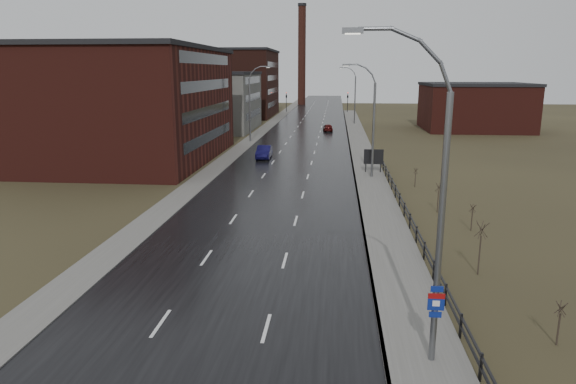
% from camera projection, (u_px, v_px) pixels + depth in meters
% --- Properties ---
extents(ground, '(320.00, 320.00, 0.00)m').
position_uv_depth(ground, '(186.00, 382.00, 18.07)').
color(ground, '#2D2819').
rests_on(ground, ground).
extents(road, '(14.00, 300.00, 0.06)m').
position_uv_depth(road, '(301.00, 144.00, 76.19)').
color(road, black).
rests_on(road, ground).
extents(sidewalk_right, '(3.20, 180.00, 0.18)m').
position_uv_depth(sidewalk_right, '(370.00, 179.00, 51.18)').
color(sidewalk_right, '#595651').
rests_on(sidewalk_right, ground).
extents(curb_right, '(0.16, 180.00, 0.18)m').
position_uv_depth(curb_right, '(355.00, 179.00, 51.32)').
color(curb_right, slate).
rests_on(curb_right, ground).
extents(sidewalk_left, '(2.40, 260.00, 0.12)m').
position_uv_depth(sidewalk_left, '(247.00, 143.00, 76.92)').
color(sidewalk_left, '#595651').
rests_on(sidewalk_left, ground).
extents(warehouse_near, '(22.44, 28.56, 13.50)m').
position_uv_depth(warehouse_near, '(120.00, 104.00, 61.99)').
color(warehouse_near, '#471914').
rests_on(warehouse_near, ground).
extents(warehouse_mid, '(16.32, 20.40, 10.50)m').
position_uv_depth(warehouse_mid, '(210.00, 101.00, 94.04)').
color(warehouse_mid, slate).
rests_on(warehouse_mid, ground).
extents(warehouse_far, '(26.52, 24.48, 15.50)m').
position_uv_depth(warehouse_far, '(219.00, 83.00, 122.97)').
color(warehouse_far, '#331611').
rests_on(warehouse_far, ground).
extents(building_right, '(18.36, 16.32, 8.50)m').
position_uv_depth(building_right, '(475.00, 106.00, 93.79)').
color(building_right, '#471914').
rests_on(building_right, ground).
extents(smokestack, '(2.70, 2.70, 30.70)m').
position_uv_depth(smokestack, '(302.00, 55.00, 160.34)').
color(smokestack, '#331611').
rests_on(smokestack, ground).
extents(streetlight_main, '(3.91, 0.29, 12.11)m').
position_uv_depth(streetlight_main, '(433.00, 207.00, 17.84)').
color(streetlight_main, slate).
rests_on(streetlight_main, ground).
extents(streetlight_right_mid, '(3.36, 0.28, 11.35)m').
position_uv_depth(streetlight_right_mid, '(371.00, 121.00, 50.83)').
color(streetlight_right_mid, slate).
rests_on(streetlight_right_mid, ground).
extents(streetlight_left, '(3.36, 0.28, 11.35)m').
position_uv_depth(streetlight_left, '(252.00, 103.00, 77.48)').
color(streetlight_left, slate).
rests_on(streetlight_left, ground).
extents(streetlight_right_far, '(3.36, 0.28, 11.35)m').
position_uv_depth(streetlight_right_far, '(354.00, 95.00, 103.14)').
color(streetlight_right_far, slate).
rests_on(streetlight_right_far, ground).
extents(guardrail, '(0.10, 53.05, 1.10)m').
position_uv_depth(guardrail, '(411.00, 222.00, 34.72)').
color(guardrail, black).
rests_on(guardrail, ground).
extents(shrub_b, '(0.45, 0.47, 1.86)m').
position_uv_depth(shrub_b, '(559.00, 322.00, 20.26)').
color(shrub_b, '#382D23').
rests_on(shrub_b, ground).
extents(shrub_c, '(0.69, 0.73, 2.95)m').
position_uv_depth(shrub_c, '(480.00, 247.00, 27.21)').
color(shrub_c, '#382D23').
rests_on(shrub_c, ground).
extents(shrub_d, '(0.45, 0.47, 1.86)m').
position_uv_depth(shrub_d, '(472.00, 217.00, 34.91)').
color(shrub_d, '#382D23').
rests_on(shrub_d, ground).
extents(shrub_e, '(0.55, 0.58, 2.30)m').
position_uv_depth(shrub_e, '(438.00, 197.00, 39.38)').
color(shrub_e, '#382D23').
rests_on(shrub_e, ground).
extents(shrub_f, '(0.43, 0.46, 1.80)m').
position_uv_depth(shrub_f, '(415.00, 177.00, 48.07)').
color(shrub_f, '#382D23').
rests_on(shrub_f, ground).
extents(billboard, '(2.05, 0.17, 2.62)m').
position_uv_depth(billboard, '(374.00, 157.00, 54.04)').
color(billboard, black).
rests_on(billboard, ground).
extents(traffic_light_left, '(0.58, 2.73, 5.30)m').
position_uv_depth(traffic_light_left, '(286.00, 94.00, 133.98)').
color(traffic_light_left, black).
rests_on(traffic_light_left, ground).
extents(traffic_light_right, '(0.58, 2.73, 5.30)m').
position_uv_depth(traffic_light_right, '(348.00, 95.00, 132.54)').
color(traffic_light_right, black).
rests_on(traffic_light_right, ground).
extents(car_near, '(1.79, 4.82, 1.57)m').
position_uv_depth(car_near, '(264.00, 152.00, 63.59)').
color(car_near, '#0E0B3B').
rests_on(car_near, ground).
extents(car_far, '(1.94, 4.11, 1.36)m').
position_uv_depth(car_far, '(328.00, 128.00, 91.72)').
color(car_far, '#490C0C').
rests_on(car_far, ground).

